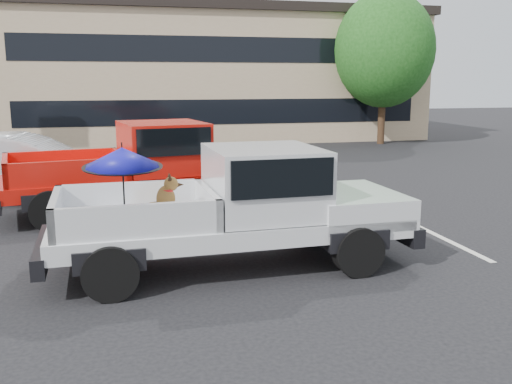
# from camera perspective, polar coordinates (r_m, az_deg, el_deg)

# --- Properties ---
(ground) EXTENTS (90.00, 90.00, 0.00)m
(ground) POSITION_cam_1_polar(r_m,az_deg,el_deg) (9.09, 5.15, -7.51)
(ground) COLOR black
(ground) RESTS_ON ground
(stripe_left) EXTENTS (0.12, 5.00, 0.01)m
(stripe_left) POSITION_cam_1_polar(r_m,az_deg,el_deg) (10.54, -14.22, -5.15)
(stripe_left) COLOR silver
(stripe_left) RESTS_ON ground
(stripe_right) EXTENTS (0.12, 5.00, 0.01)m
(stripe_right) POSITION_cam_1_polar(r_m,az_deg,el_deg) (12.04, 15.68, -3.19)
(stripe_right) COLOR silver
(stripe_right) RESTS_ON ground
(motel_building) EXTENTS (20.40, 8.40, 6.30)m
(motel_building) POSITION_cam_1_polar(r_m,az_deg,el_deg) (29.52, -4.43, 11.72)
(motel_building) COLOR tan
(motel_building) RESTS_ON ground
(tree_right) EXTENTS (4.46, 4.46, 6.78)m
(tree_right) POSITION_cam_1_polar(r_m,az_deg,el_deg) (26.91, 12.71, 13.69)
(tree_right) COLOR #332114
(tree_right) RESTS_ON ground
(tree_back) EXTENTS (4.68, 4.68, 7.11)m
(tree_back) POSITION_cam_1_polar(r_m,az_deg,el_deg) (33.36, 1.66, 13.76)
(tree_back) COLOR #332114
(tree_back) RESTS_ON ground
(silver_pickup) EXTENTS (5.75, 2.26, 2.06)m
(silver_pickup) POSITION_cam_1_polar(r_m,az_deg,el_deg) (8.87, -0.69, -0.88)
(silver_pickup) COLOR black
(silver_pickup) RESTS_ON ground
(red_pickup) EXTENTS (6.25, 3.01, 1.98)m
(red_pickup) POSITION_cam_1_polar(r_m,az_deg,el_deg) (12.96, -9.99, 2.92)
(red_pickup) COLOR black
(red_pickup) RESTS_ON ground
(silver_sedan) EXTENTS (5.09, 2.34, 1.62)m
(silver_sedan) POSITION_cam_1_polar(r_m,az_deg,el_deg) (14.95, -22.24, 2.28)
(silver_sedan) COLOR silver
(silver_sedan) RESTS_ON ground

